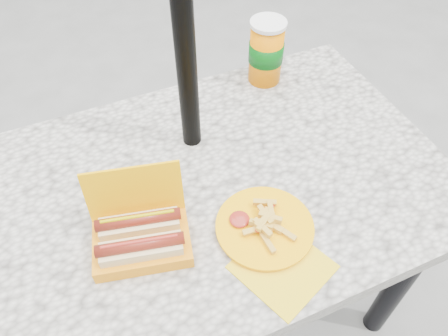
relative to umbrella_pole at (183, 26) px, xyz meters
name	(u,v)px	position (x,y,z in m)	size (l,w,h in m)	color
ground	(218,303)	(0.00, -0.16, -1.10)	(60.00, 60.00, 0.00)	slate
picnic_table	(215,206)	(0.00, -0.16, -0.46)	(1.20, 0.80, 0.75)	beige
umbrella_pole	(183,26)	(0.00, 0.00, 0.00)	(0.05, 0.05, 2.20)	black
hotdog_box	(141,236)	(-0.22, -0.27, -0.31)	(0.24, 0.21, 0.17)	#FFAF00
fries_plate	(266,229)	(0.05, -0.35, -0.34)	(0.24, 0.33, 0.05)	yellow
soda_cup	(266,52)	(0.30, 0.16, -0.25)	(0.11, 0.11, 0.20)	#FF8200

